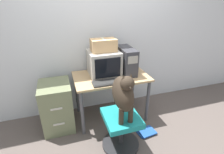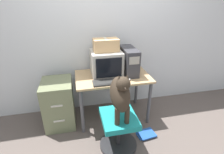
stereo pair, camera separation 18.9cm
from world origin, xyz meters
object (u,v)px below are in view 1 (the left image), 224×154
at_px(keyboard, 108,82).
at_px(dog, 123,94).
at_px(filing_cabinet, 57,106).
at_px(book_stack_floor, 147,132).
at_px(office_chair, 121,129).
at_px(cardboard_box, 104,45).
at_px(pc_tower, 126,60).
at_px(crt_monitor, 104,63).

distance_m(keyboard, dog, 0.47).
height_order(filing_cabinet, book_stack_floor, filing_cabinet).
xyz_separation_m(office_chair, cardboard_box, (-0.01, 0.74, 0.91)).
relative_size(pc_tower, office_chair, 0.97).
distance_m(keyboard, filing_cabinet, 0.85).
height_order(crt_monitor, pc_tower, pc_tower).
height_order(pc_tower, filing_cabinet, pc_tower).
bearing_deg(dog, book_stack_floor, 16.56).
xyz_separation_m(crt_monitor, pc_tower, (0.34, -0.04, 0.01)).
height_order(crt_monitor, book_stack_floor, crt_monitor).
xyz_separation_m(pc_tower, keyboard, (-0.37, -0.28, -0.18)).
distance_m(crt_monitor, office_chair, 0.98).
bearing_deg(dog, office_chair, 90.00).
distance_m(crt_monitor, dog, 0.78).
height_order(cardboard_box, book_stack_floor, cardboard_box).
bearing_deg(filing_cabinet, crt_monitor, 6.34).
bearing_deg(pc_tower, dog, -114.09).
bearing_deg(dog, keyboard, 94.68).
relative_size(office_chair, cardboard_box, 1.37).
relative_size(pc_tower, keyboard, 1.08).
relative_size(keyboard, book_stack_floor, 1.63).
distance_m(office_chair, cardboard_box, 1.17).
distance_m(crt_monitor, keyboard, 0.36).
bearing_deg(filing_cabinet, dog, -42.23).
height_order(office_chair, dog, dog).
height_order(keyboard, filing_cabinet, keyboard).
distance_m(office_chair, filing_cabinet, 1.01).
relative_size(keyboard, filing_cabinet, 0.62).
height_order(keyboard, book_stack_floor, keyboard).
relative_size(filing_cabinet, book_stack_floor, 2.65).
bearing_deg(office_chair, book_stack_floor, 12.14).
distance_m(filing_cabinet, book_stack_floor, 1.37).
bearing_deg(office_chair, dog, -90.00).
bearing_deg(cardboard_box, book_stack_floor, -55.00).
bearing_deg(keyboard, pc_tower, 37.01).
xyz_separation_m(filing_cabinet, book_stack_floor, (1.20, -0.56, -0.34)).
relative_size(cardboard_box, book_stack_floor, 1.32).
bearing_deg(keyboard, office_chair, -84.93).
height_order(crt_monitor, cardboard_box, cardboard_box).
bearing_deg(pc_tower, book_stack_floor, -79.80).
bearing_deg(crt_monitor, office_chair, -88.96).
bearing_deg(office_chair, filing_cabinet, 139.30).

